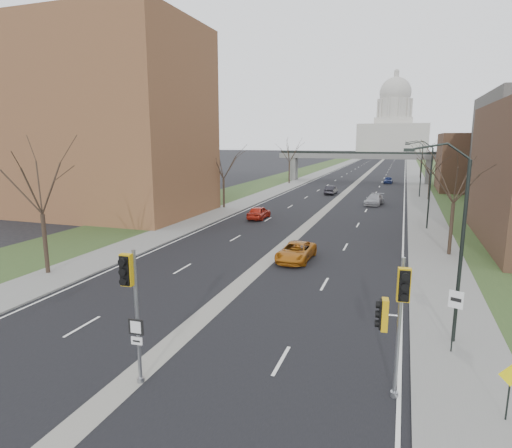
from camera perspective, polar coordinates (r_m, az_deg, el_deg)
The scene contains 29 objects.
ground at distance 18.66m, azimuth -14.14°, elevation -17.69°, with size 700.00×700.00×0.00m, color black.
road_surface at distance 164.04m, azimuth 15.90°, elevation 7.63°, with size 20.00×600.00×0.01m, color black.
median_strip at distance 164.04m, azimuth 15.90°, elevation 7.63°, with size 1.20×600.00×0.02m, color gray.
sidewalk_right at distance 163.80m, azimuth 20.12°, elevation 7.40°, with size 4.00×600.00×0.12m, color gray.
sidewalk_left at distance 165.15m, azimuth 11.71°, elevation 7.86°, with size 4.00×600.00×0.12m, color gray.
grass_verge_right at distance 164.01m, azimuth 22.23°, elevation 7.25°, with size 8.00×600.00×0.10m, color #2C441F.
grass_verge_left at distance 166.03m, azimuth 9.64°, elevation 7.95°, with size 8.00×600.00×0.10m, color #2C441F.
apartment_building at distance 56.06m, azimuth -20.49°, elevation 12.62°, with size 25.00×16.00×22.00m, color brown.
commercial_block_far at distance 84.59m, azimuth 27.90°, elevation 7.24°, with size 14.00×14.00×10.00m, color #513526.
pedestrian_bridge at distance 94.08m, azimuth 13.50°, elevation 8.39°, with size 34.00×3.00×6.45m.
capitol at distance 333.80m, azimuth 17.85°, elevation 12.31°, with size 48.00×42.00×55.75m.
streetlight_near at distance 19.71m, azimuth 24.03°, elevation 4.53°, with size 2.61×0.20×8.70m.
streetlight_mid at distance 45.61m, azimuth 21.39°, elevation 7.96°, with size 2.61×0.20×8.70m.
streetlight_far at distance 71.58m, azimuth 20.66°, elevation 8.90°, with size 2.61×0.20×8.70m.
tree_left_a at distance 31.05m, azimuth -27.00°, elevation 5.77°, with size 7.20×7.20×9.40m.
tree_left_b at distance 56.20m, azimuth -4.38°, elevation 8.40°, with size 6.75×6.75×8.81m.
tree_left_c at distance 88.40m, azimuth 4.50°, elevation 9.92°, with size 7.65×7.65×9.99m.
tree_right_a at distance 35.80m, azimuth 25.15°, elevation 6.49°, with size 7.20×7.20×9.40m.
tree_right_b at distance 68.71m, azimuth 22.34°, elevation 7.77°, with size 6.30×6.30×8.22m.
tree_right_c at distance 108.61m, azimuth 21.29°, elevation 9.44°, with size 7.65×7.65×9.99m.
signal_pole_median at distance 15.83m, azimuth -16.28°, elevation -9.00°, with size 0.59×0.84×5.11m.
signal_pole_right at distance 15.29m, azimuth 18.03°, elevation -10.76°, with size 0.99×0.88×5.09m.
speed_limit_sign at distance 19.85m, azimuth 24.99°, elevation -10.37°, with size 0.55×0.25×2.69m.
warning_sign at distance 16.39m, azimuth 30.76°, elevation -17.82°, with size 0.76×0.16×1.95m.
car_left_near at distance 48.91m, azimuth 0.39°, elevation 1.56°, with size 1.75×4.35×1.48m, color #AF2314.
car_left_far at distance 72.28m, azimuth 9.96°, elevation 4.49°, with size 1.50×4.31×1.42m, color black.
car_right_near at distance 32.19m, azimuth 5.36°, elevation -3.69°, with size 2.24×4.87×1.35m, color #A95C12.
car_right_mid at distance 61.68m, azimuth 15.50°, elevation 3.15°, with size 2.05×5.05×1.47m, color gray.
car_right_far at distance 93.41m, azimuth 17.22°, elevation 5.63°, with size 1.64×4.09×1.39m, color navy.
Camera 1 is at (9.26, -13.53, 8.90)m, focal length 30.00 mm.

